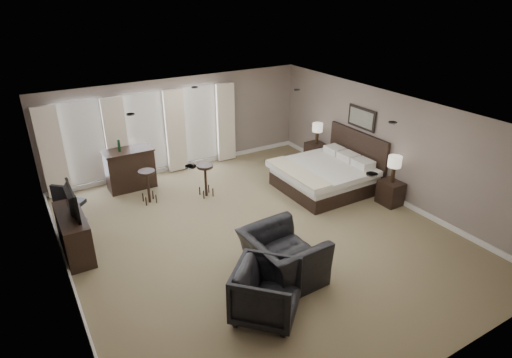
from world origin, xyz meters
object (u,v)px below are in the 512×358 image
lamp_near (394,169)px  lamp_far (317,134)px  nightstand_near (390,193)px  bar_stool_left (148,187)px  armchair_far (267,290)px  dresser (74,234)px  desk_chair (71,203)px  bed (324,165)px  bar_stool_right (206,180)px  bar_counter (130,169)px  tv (69,212)px  armchair_near (283,250)px  nightstand_far (316,154)px

lamp_near → lamp_far: size_ratio=1.06×
nightstand_near → lamp_near: lamp_near is taller
bar_stool_left → lamp_far: bearing=-1.8°
lamp_near → bar_stool_left: bearing=148.5°
armchair_far → dresser: bearing=80.2°
dresser → desk_chair: 1.22m
bed → lamp_far: (0.89, 1.45, 0.25)m
bar_stool_left → bar_stool_right: bearing=-16.1°
dresser → bar_counter: bar_counter is taller
dresser → tv: bearing=-90.0°
nightstand_near → bar_counter: bar_counter is taller
tv → bar_counter: 3.00m
lamp_far → dresser: 7.04m
armchair_far → armchair_near: bearing=-2.2°
armchair_far → bar_stool_right: size_ratio=1.21×
dresser → bar_counter: (1.79, 2.37, 0.10)m
dresser → tv: (0.00, -0.00, 0.49)m
nightstand_near → bar_stool_left: bearing=148.5°
lamp_far → bar_counter: 5.28m
bed → nightstand_near: bed is taller
bed → armchair_far: 4.88m
lamp_near → bar_stool_left: lamp_near is taller
bar_stool_left → bed: bearing=-21.4°
bed → armchair_near: bed is taller
bed → dresser: size_ratio=1.48×
armchair_far → bar_counter: size_ratio=0.83×
lamp_far → dresser: bearing=-170.3°
bar_counter → bar_stool_right: size_ratio=1.46×
bed → bar_counter: (-4.24, 2.64, -0.16)m
lamp_far → bar_stool_left: (-4.99, 0.16, -0.52)m
nightstand_far → armchair_near: size_ratio=0.46×
nightstand_far → lamp_far: size_ratio=1.04×
nightstand_far → lamp_far: bearing=0.0°
lamp_near → lamp_far: bearing=90.0°
lamp_far → armchair_far: bearing=-134.9°
bar_stool_right → bed: bearing=-23.9°
dresser → bar_stool_right: dresser is taller
lamp_far → armchair_near: size_ratio=0.45×
armchair_far → desk_chair: bearing=71.2°
bar_stool_right → tv: bearing=-163.8°
tv → armchair_far: 4.17m
nightstand_far → tv: size_ratio=0.64×
lamp_near → bar_counter: 6.57m
bed → bar_stool_left: 4.42m
lamp_near → armchair_near: bearing=-164.9°
bar_stool_right → lamp_near: bearing=-36.2°
armchair_near → lamp_far: bearing=-46.5°
nightstand_far → dresser: size_ratio=0.43×
armchair_far → bar_stool_left: armchair_far is taller
bar_stool_right → bar_counter: bearing=136.1°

